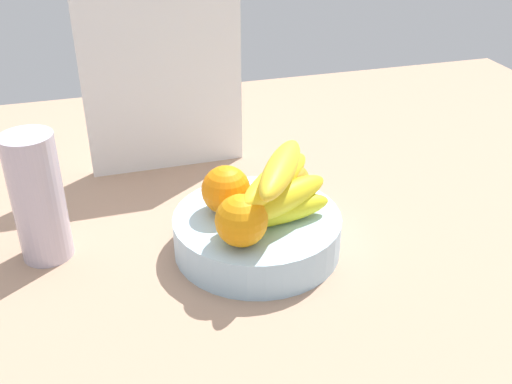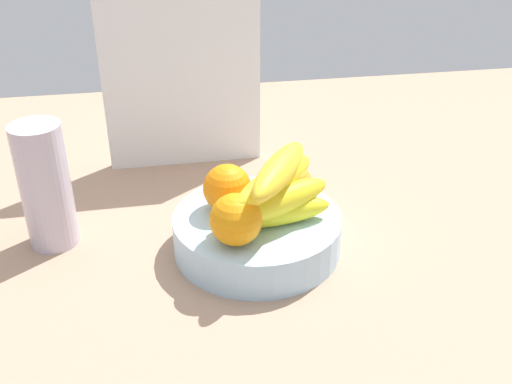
# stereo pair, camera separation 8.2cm
# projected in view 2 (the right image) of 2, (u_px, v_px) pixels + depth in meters

# --- Properties ---
(ground_plane) EXTENTS (1.80, 1.40, 0.03)m
(ground_plane) POSITION_uv_depth(u_px,v_px,m) (254.00, 247.00, 0.93)
(ground_plane) COLOR #A37F67
(fruit_bowl) EXTENTS (0.24, 0.24, 0.06)m
(fruit_bowl) POSITION_uv_depth(u_px,v_px,m) (256.00, 233.00, 0.89)
(fruit_bowl) COLOR #A7CDE6
(fruit_bowl) RESTS_ON ground_plane
(orange_front_left) EXTENTS (0.07, 0.07, 0.07)m
(orange_front_left) POSITION_uv_depth(u_px,v_px,m) (227.00, 187.00, 0.87)
(orange_front_left) COLOR orange
(orange_front_left) RESTS_ON fruit_bowl
(orange_front_right) EXTENTS (0.07, 0.07, 0.07)m
(orange_front_right) POSITION_uv_depth(u_px,v_px,m) (236.00, 220.00, 0.80)
(orange_front_right) COLOR orange
(orange_front_right) RESTS_ON fruit_bowl
(orange_center) EXTENTS (0.07, 0.07, 0.07)m
(orange_center) POSITION_uv_depth(u_px,v_px,m) (289.00, 186.00, 0.88)
(orange_center) COLOR orange
(orange_center) RESTS_ON fruit_bowl
(banana_bunch) EXTENTS (0.18, 0.17, 0.11)m
(banana_bunch) POSITION_uv_depth(u_px,v_px,m) (276.00, 191.00, 0.83)
(banana_bunch) COLOR yellow
(banana_bunch) RESTS_ON fruit_bowl
(cutting_board) EXTENTS (0.28, 0.02, 0.36)m
(cutting_board) POSITION_uv_depth(u_px,v_px,m) (181.00, 70.00, 1.07)
(cutting_board) COLOR white
(cutting_board) RESTS_ON ground_plane
(thermos_tumbler) EXTENTS (0.07, 0.07, 0.19)m
(thermos_tumbler) POSITION_uv_depth(u_px,v_px,m) (45.00, 186.00, 0.87)
(thermos_tumbler) COLOR #BAAFC2
(thermos_tumbler) RESTS_ON ground_plane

